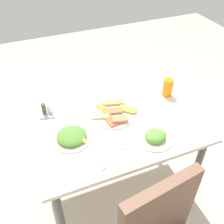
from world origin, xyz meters
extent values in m
plane|color=#BEB3A2|center=(0.00, 0.00, 0.00)|extent=(6.00, 6.00, 0.00)
cube|color=silver|center=(0.00, 0.00, 0.72)|extent=(1.01, 0.82, 0.02)
cylinder|color=#545656|center=(-0.44, -0.35, 0.35)|extent=(0.04, 0.04, 0.70)
cylinder|color=#545656|center=(0.44, -0.35, 0.35)|extent=(0.04, 0.04, 0.70)
cylinder|color=#545656|center=(-0.44, 0.35, 0.35)|extent=(0.04, 0.04, 0.70)
cube|color=brown|center=(0.04, 0.64, 0.66)|extent=(0.40, 0.11, 0.46)
cylinder|color=white|center=(-0.01, -0.03, 0.73)|extent=(0.29, 0.29, 0.01)
cube|color=#B29340|center=(-0.11, -0.01, 0.75)|extent=(0.12, 0.12, 0.01)
cube|color=olive|center=(-0.01, -0.03, 0.75)|extent=(0.13, 0.08, 0.01)
cube|color=#C7863A|center=(0.03, -0.08, 0.75)|extent=(0.06, 0.10, 0.01)
cube|color=#BF784F|center=(-0.03, 0.07, 0.76)|extent=(0.10, 0.07, 0.01)
cube|color=#D6BE82|center=(0.07, -0.02, 0.75)|extent=(0.11, 0.09, 0.01)
cube|color=#DB6137|center=(0.03, 0.03, 0.75)|extent=(0.07, 0.13, 0.01)
cube|color=tan|center=(-0.05, -0.11, 0.75)|extent=(0.15, 0.08, 0.02)
cylinder|color=white|center=(-0.15, 0.27, 0.73)|extent=(0.20, 0.20, 0.01)
ellipsoid|color=#619D41|center=(-0.15, 0.27, 0.75)|extent=(0.15, 0.15, 0.06)
sphere|color=#E4E44D|center=(-0.22, 0.25, 0.75)|extent=(0.02, 0.02, 0.02)
cylinder|color=white|center=(0.28, 0.09, 0.73)|extent=(0.22, 0.22, 0.01)
ellipsoid|color=#528632|center=(0.28, 0.09, 0.75)|extent=(0.24, 0.24, 0.05)
sphere|color=#F2E554|center=(0.22, 0.15, 0.75)|extent=(0.03, 0.03, 0.03)
cylinder|color=orange|center=(-0.43, -0.07, 0.79)|extent=(0.09, 0.09, 0.12)
cube|color=white|center=(0.11, 0.31, 0.73)|extent=(0.20, 0.20, 0.00)
cube|color=silver|center=(0.11, 0.29, 0.73)|extent=(0.17, 0.08, 0.00)
cube|color=silver|center=(0.11, 0.33, 0.73)|extent=(0.18, 0.06, 0.00)
cube|color=#B2B2B7|center=(0.36, -0.18, 0.73)|extent=(0.11, 0.11, 0.01)
cylinder|color=white|center=(0.34, -0.18, 0.77)|extent=(0.03, 0.03, 0.06)
cylinder|color=#484832|center=(0.37, -0.18, 0.78)|extent=(0.03, 0.03, 0.07)
camera|label=1|loc=(0.45, 1.11, 1.78)|focal=41.82mm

